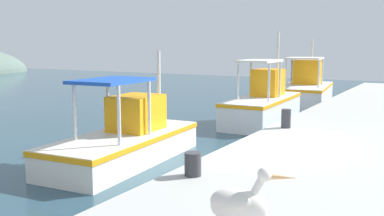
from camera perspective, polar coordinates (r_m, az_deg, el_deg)
fishing_boat_second at (r=11.27m, az=-8.63°, el=-4.05°), size 4.93×2.17×2.78m
fishing_boat_third at (r=16.85m, az=9.26°, el=0.47°), size 4.97×1.87×3.50m
fishing_boat_fourth at (r=22.92m, az=14.58°, el=2.36°), size 5.41×2.82×3.29m
pelican at (r=4.98m, az=6.09°, el=-12.19°), size 0.53×0.96×0.82m
mooring_bollard_nearest at (r=7.25m, az=0.12°, el=-7.32°), size 0.28×0.28×0.39m
mooring_bollard_second at (r=11.65m, az=12.15°, el=-1.35°), size 0.25×0.25×0.49m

